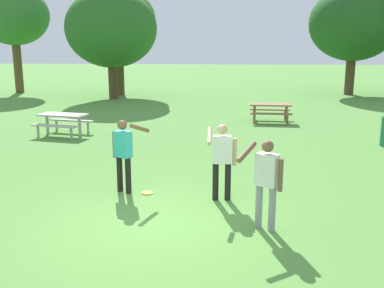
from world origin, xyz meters
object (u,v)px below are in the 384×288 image
(picnic_table_near, at_px, (63,120))
(tree_broad_center, at_px, (118,20))
(person_bystander, at_px, (222,156))
(frisbee, at_px, (147,193))
(person_thrower, at_px, (266,178))
(tree_slender_mid, at_px, (354,23))
(picnic_table_far, at_px, (270,109))
(tree_tall_left, at_px, (14,16))
(tree_far_right, at_px, (111,29))
(person_catcher, at_px, (124,150))

(picnic_table_near, height_order, tree_broad_center, tree_broad_center)
(picnic_table_near, bearing_deg, person_bystander, -48.35)
(frisbee, bearing_deg, person_thrower, -36.22)
(frisbee, bearing_deg, tree_slender_mid, 63.94)
(person_bystander, distance_m, tree_slender_mid, 21.91)
(picnic_table_far, relative_size, tree_slender_mid, 0.26)
(person_bystander, xyz_separation_m, tree_broad_center, (-6.51, 19.02, 3.61))
(person_bystander, bearing_deg, tree_tall_left, 124.22)
(frisbee, height_order, tree_slender_mid, tree_slender_mid)
(person_thrower, relative_size, tree_slender_mid, 0.24)
(person_bystander, distance_m, tree_broad_center, 20.43)
(tree_far_right, bearing_deg, person_bystander, -69.26)
(person_catcher, bearing_deg, picnic_table_far, 65.82)
(person_thrower, bearing_deg, tree_tall_left, 123.81)
(frisbee, bearing_deg, person_bystander, -10.70)
(picnic_table_near, bearing_deg, person_thrower, -50.56)
(tree_far_right, xyz_separation_m, tree_slender_mid, (14.45, 3.12, 0.39))
(picnic_table_far, xyz_separation_m, tree_slender_mid, (6.02, 10.42, 3.85))
(picnic_table_near, distance_m, tree_tall_left, 15.93)
(picnic_table_far, relative_size, tree_broad_center, 0.27)
(tree_broad_center, relative_size, tree_slender_mid, 0.97)
(picnic_table_far, bearing_deg, picnic_table_near, -157.32)
(picnic_table_far, distance_m, tree_tall_left, 18.89)
(tree_far_right, height_order, tree_slender_mid, tree_slender_mid)
(person_catcher, bearing_deg, tree_broad_center, 103.09)
(picnic_table_near, distance_m, tree_broad_center, 13.23)
(person_thrower, xyz_separation_m, tree_slender_mid, (7.24, 21.57, 3.45))
(frisbee, height_order, tree_tall_left, tree_tall_left)
(frisbee, bearing_deg, picnic_table_far, 68.65)
(person_bystander, relative_size, picnic_table_near, 0.84)
(picnic_table_far, height_order, tree_far_right, tree_far_right)
(person_catcher, height_order, tree_slender_mid, tree_slender_mid)
(tree_far_right, bearing_deg, frisbee, -74.02)
(person_catcher, relative_size, picnic_table_near, 0.84)
(frisbee, distance_m, tree_broad_center, 19.86)
(tree_broad_center, xyz_separation_m, tree_far_right, (0.08, -2.04, -0.55))
(picnic_table_near, bearing_deg, tree_slender_mid, 44.81)
(picnic_table_near, relative_size, tree_broad_center, 0.30)
(person_thrower, relative_size, frisbee, 6.73)
(picnic_table_near, bearing_deg, person_catcher, -59.59)
(person_thrower, height_order, tree_tall_left, tree_tall_left)
(picnic_table_near, bearing_deg, picnic_table_far, 22.68)
(person_thrower, distance_m, person_bystander, 1.67)
(frisbee, relative_size, tree_tall_left, 0.04)
(picnic_table_far, height_order, tree_slender_mid, tree_slender_mid)
(person_thrower, height_order, person_catcher, same)
(frisbee, height_order, tree_far_right, tree_far_right)
(person_catcher, relative_size, picnic_table_far, 0.92)
(person_bystander, relative_size, tree_slender_mid, 0.24)
(person_catcher, distance_m, frisbee, 1.08)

